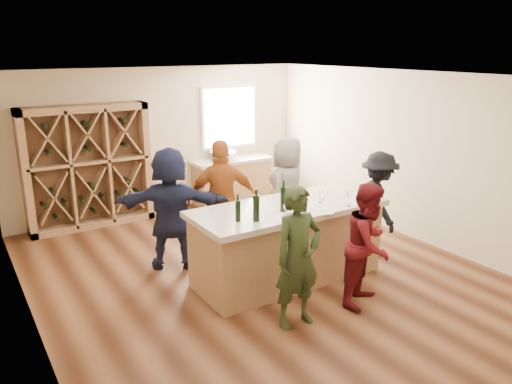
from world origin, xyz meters
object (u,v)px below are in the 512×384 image
wine_bottle_a (238,211)px  wine_bottle_b (256,208)px  tasting_counter_base (288,245)px  sink (223,155)px  wine_bottle_e (283,199)px  person_far_left (171,208)px  wine_bottle_c (257,206)px  person_near_right (369,244)px  person_far_mid (223,200)px  wine_rack (88,167)px  person_near_left (298,257)px  person_server (378,203)px  person_far_right (287,190)px

wine_bottle_a → wine_bottle_b: size_ratio=0.81×
tasting_counter_base → wine_bottle_a: size_ratio=9.59×
sink → wine_bottle_e: size_ratio=1.62×
person_far_left → wine_bottle_e: bearing=154.7°
wine_bottle_c → wine_bottle_a: bearing=-171.3°
person_near_right → wine_bottle_a: bearing=120.6°
wine_bottle_a → person_far_mid: size_ratio=0.15×
wine_bottle_b → person_near_right: size_ratio=0.21×
wine_rack → sink: (2.70, -0.07, -0.09)m
wine_bottle_b → wine_bottle_e: same height
tasting_counter_base → person_near_right: 1.22m
person_far_mid → person_near_left: bearing=103.2°
sink → person_near_left: person_near_left is taller
person_server → person_far_mid: bearing=86.1°
person_far_left → person_near_left: bearing=133.3°
wine_bottle_a → person_near_left: 0.98m
person_near_left → person_far_right: 2.59m
person_near_right → person_far_left: size_ratio=0.87×
wine_bottle_e → person_far_left: (-1.01, 1.39, -0.34)m
wine_bottle_c → wine_bottle_e: size_ratio=0.80×
person_far_right → person_near_left: bearing=27.8°
wine_rack → person_near_left: wine_rack is taller
person_near_left → tasting_counter_base: bearing=59.5°
wine_bottle_b → person_far_left: bearing=108.3°
person_server → person_near_left: bearing=139.0°
person_server → person_far_left: bearing=92.3°
wine_bottle_c → person_far_mid: bearing=81.0°
wine_rack → person_far_mid: wine_rack is taller
wine_rack → person_near_right: wine_rack is taller
tasting_counter_base → person_server: person_server is taller
sink → person_far_left: size_ratio=0.30×
wine_rack → wine_bottle_c: bearing=-73.0°
sink → person_far_mid: 2.76m
wine_bottle_a → person_far_left: (-0.31, 1.41, -0.30)m
wine_bottle_a → person_far_right: 2.16m
wine_bottle_e → person_near_right: person_near_right is taller
wine_bottle_e → person_far_left: 1.75m
person_near_right → person_far_left: (-1.66, 2.33, 0.12)m
wine_bottle_a → person_far_right: size_ratio=0.15×
person_near_right → person_far_right: 2.25m
wine_bottle_b → person_near_right: (1.16, -0.81, -0.45)m
wine_bottle_e → sink: bearing=73.0°
sink → wine_bottle_e: bearing=-107.0°
person_far_mid → person_far_left: bearing=15.3°
wine_bottle_a → person_near_right: bearing=-34.1°
wine_rack → wine_bottle_c: (1.16, -3.79, 0.11)m
person_near_right → sink: bearing=58.6°
wine_bottle_c → person_near_right: person_near_right is taller
wine_bottle_b → wine_rack: bearing=104.8°
sink → person_far_mid: bearing=-119.0°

